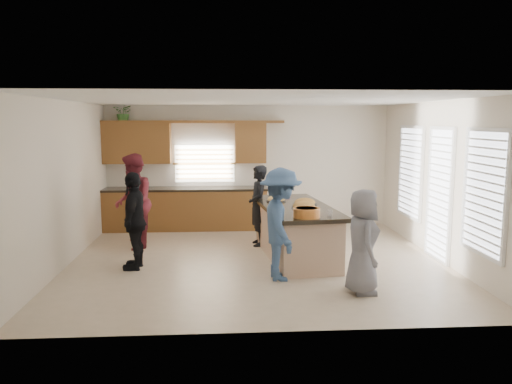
{
  "coord_description": "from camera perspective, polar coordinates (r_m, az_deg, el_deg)",
  "views": [
    {
      "loc": [
        -0.56,
        -8.54,
        2.47
      ],
      "look_at": [
        0.03,
        0.56,
        1.15
      ],
      "focal_mm": 35.0,
      "sensor_mm": 36.0,
      "label": 1
    }
  ],
  "objects": [
    {
      "name": "potted_plant",
      "position": [
        11.57,
        -14.87,
        8.78
      ],
      "size": [
        0.52,
        0.49,
        0.47
      ],
      "primitive_type": "imported",
      "rotation": [
        0.0,
        0.0,
        -0.35
      ],
      "color": "#427C31",
      "rests_on": "back_cabinetry"
    },
    {
      "name": "island",
      "position": [
        9.07,
        4.53,
        -4.63
      ],
      "size": [
        1.43,
        2.81,
        0.95
      ],
      "rotation": [
        0.0,
        0.0,
        0.11
      ],
      "color": "tan",
      "rests_on": "ground"
    },
    {
      "name": "woman_right_front",
      "position": [
        7.29,
        12.09,
        -5.56
      ],
      "size": [
        0.5,
        0.75,
        1.51
      ],
      "primitive_type": "imported",
      "rotation": [
        0.0,
        0.0,
        1.55
      ],
      "color": "slate",
      "rests_on": "ground"
    },
    {
      "name": "woman_left_back",
      "position": [
        9.83,
        0.26,
        -1.57
      ],
      "size": [
        0.43,
        0.61,
        1.59
      ],
      "primitive_type": "imported",
      "rotation": [
        0.0,
        0.0,
        -1.49
      ],
      "color": "black",
      "rests_on": "ground"
    },
    {
      "name": "woman_right_back",
      "position": [
        7.72,
        2.85,
        -3.69
      ],
      "size": [
        0.7,
        1.16,
        1.75
      ],
      "primitive_type": "imported",
      "rotation": [
        0.0,
        0.0,
        1.62
      ],
      "color": "#39567D",
      "rests_on": "ground"
    },
    {
      "name": "platter_front",
      "position": [
        8.73,
        5.5,
        -1.64
      ],
      "size": [
        0.43,
        0.43,
        0.18
      ],
      "color": "black",
      "rests_on": "island"
    },
    {
      "name": "right_wall_glazing",
      "position": [
        9.28,
        20.35,
        0.75
      ],
      "size": [
        0.06,
        4.0,
        2.25
      ],
      "color": "white",
      "rests_on": "ground"
    },
    {
      "name": "platter_back",
      "position": [
        9.41,
        2.31,
        -0.89
      ],
      "size": [
        0.37,
        0.37,
        0.15
      ],
      "color": "black",
      "rests_on": "island"
    },
    {
      "name": "back_cabinetry",
      "position": [
        11.41,
        -8.24,
        0.31
      ],
      "size": [
        4.08,
        0.66,
        2.46
      ],
      "color": "brown",
      "rests_on": "ground"
    },
    {
      "name": "salad_bowl",
      "position": [
        7.88,
        5.79,
        -2.3
      ],
      "size": [
        0.43,
        0.43,
        0.15
      ],
      "color": "orange",
      "rests_on": "island"
    },
    {
      "name": "floor",
      "position": [
        8.9,
        0.04,
        -7.86
      ],
      "size": [
        6.5,
        6.5,
        0.0
      ],
      "primitive_type": "plane",
      "color": "beige",
      "rests_on": "ground"
    },
    {
      "name": "plate_stack",
      "position": [
        9.99,
        3.37,
        -0.37
      ],
      "size": [
        0.21,
        0.21,
        0.05
      ],
      "primitive_type": "cylinder",
      "color": "#AB83BE",
      "rests_on": "island"
    },
    {
      "name": "woman_left_front",
      "position": [
        8.52,
        -13.7,
        -3.2
      ],
      "size": [
        0.46,
        0.98,
        1.63
      ],
      "primitive_type": "imported",
      "rotation": [
        0.0,
        0.0,
        -1.64
      ],
      "color": "black",
      "rests_on": "ground"
    },
    {
      "name": "clear_cup",
      "position": [
        7.99,
        8.4,
        -2.42
      ],
      "size": [
        0.08,
        0.08,
        0.11
      ],
      "primitive_type": "cylinder",
      "color": "white",
      "rests_on": "island"
    },
    {
      "name": "room_shell",
      "position": [
        8.57,
        0.04,
        4.44
      ],
      "size": [
        6.52,
        6.02,
        2.81
      ],
      "color": "silver",
      "rests_on": "ground"
    },
    {
      "name": "flower_vase",
      "position": [
        10.01,
        2.68,
        0.93
      ],
      "size": [
        0.14,
        0.14,
        0.44
      ],
      "color": "silver",
      "rests_on": "island"
    },
    {
      "name": "woman_left_mid",
      "position": [
        9.85,
        -13.84,
        -1.06
      ],
      "size": [
        0.83,
        1.0,
        1.84
      ],
      "primitive_type": "imported",
      "rotation": [
        0.0,
        0.0,
        -1.41
      ],
      "color": "maroon",
      "rests_on": "ground"
    },
    {
      "name": "platter_mid",
      "position": [
        9.11,
        5.62,
        -1.23
      ],
      "size": [
        0.42,
        0.42,
        0.17
      ],
      "color": "black",
      "rests_on": "island"
    }
  ]
}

